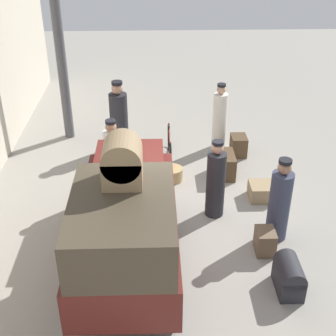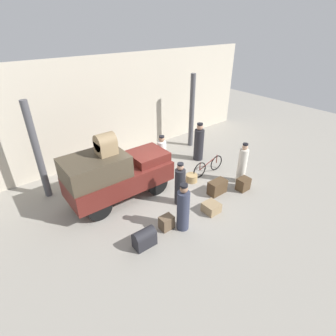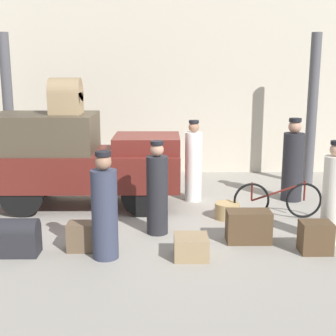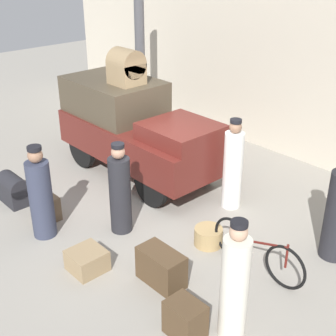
% 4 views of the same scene
% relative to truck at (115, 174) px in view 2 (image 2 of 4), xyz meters
% --- Properties ---
extents(ground_plane, '(30.00, 30.00, 0.00)m').
position_rel_truck_xyz_m(ground_plane, '(1.60, -0.91, -1.03)').
color(ground_plane, gray).
extents(station_building_facade, '(16.00, 0.15, 4.50)m').
position_rel_truck_xyz_m(station_building_facade, '(1.60, 3.16, 1.22)').
color(station_building_facade, beige).
rests_on(station_building_facade, ground).
extents(canopy_pillar_left, '(0.24, 0.24, 3.57)m').
position_rel_truck_xyz_m(canopy_pillar_left, '(-1.92, 1.77, 0.75)').
color(canopy_pillar_left, '#4C4C51').
rests_on(canopy_pillar_left, ground).
extents(canopy_pillar_right, '(0.24, 0.24, 3.57)m').
position_rel_truck_xyz_m(canopy_pillar_right, '(5.23, 1.77, 0.75)').
color(canopy_pillar_right, '#4C4C51').
rests_on(canopy_pillar_right, ground).
extents(truck, '(3.73, 1.57, 1.89)m').
position_rel_truck_xyz_m(truck, '(0.00, 0.00, 0.00)').
color(truck, black).
rests_on(truck, ground).
extents(bicycle, '(1.67, 0.04, 0.72)m').
position_rel_truck_xyz_m(bicycle, '(3.87, -0.81, -0.68)').
color(bicycle, black).
rests_on(bicycle, ground).
extents(wicker_basket, '(0.46, 0.46, 0.30)m').
position_rel_truck_xyz_m(wicker_basket, '(2.92, -0.84, -0.88)').
color(wicker_basket, tan).
rests_on(wicker_basket, ground).
extents(porter_with_bicycle, '(0.39, 0.39, 1.62)m').
position_rel_truck_xyz_m(porter_with_bicycle, '(0.85, -2.66, -0.30)').
color(porter_with_bicycle, '#33384C').
rests_on(porter_with_bicycle, ground).
extents(porter_standing_middle, '(0.36, 0.36, 1.61)m').
position_rel_truck_xyz_m(porter_standing_middle, '(1.61, -1.62, -0.30)').
color(porter_standing_middle, '#232328').
rests_on(porter_standing_middle, ground).
extents(porter_carrying_trunk, '(0.35, 0.35, 1.68)m').
position_rel_truck_xyz_m(porter_carrying_trunk, '(4.45, -2.05, -0.26)').
color(porter_carrying_trunk, silver).
rests_on(porter_carrying_trunk, ground).
extents(conductor_in_dark_uniform, '(0.44, 0.44, 1.76)m').
position_rel_truck_xyz_m(conductor_in_dark_uniform, '(4.46, 0.39, -0.24)').
color(conductor_in_dark_uniform, '#232328').
rests_on(conductor_in_dark_uniform, ground).
extents(porter_lifting_near_truck, '(0.35, 0.35, 1.72)m').
position_rel_truck_xyz_m(porter_lifting_near_truck, '(2.35, 0.39, -0.24)').
color(porter_lifting_near_truck, white).
rests_on(porter_lifting_near_truck, ground).
extents(trunk_umber_medium, '(0.42, 0.32, 0.45)m').
position_rel_truck_xyz_m(trunk_umber_medium, '(0.44, -2.37, -0.81)').
color(trunk_umber_medium, brown).
rests_on(trunk_umber_medium, ground).
extents(trunk_large_brown, '(0.51, 0.51, 0.33)m').
position_rel_truck_xyz_m(trunk_large_brown, '(2.14, -2.67, -0.87)').
color(trunk_large_brown, '#937A56').
rests_on(trunk_large_brown, ground).
extents(trunk_barrel_dark, '(0.64, 0.38, 0.57)m').
position_rel_truck_xyz_m(trunk_barrel_dark, '(-0.50, -2.54, -0.75)').
color(trunk_barrel_dark, '#232328').
rests_on(trunk_barrel_dark, ground).
extents(suitcase_small_leather, '(0.48, 0.37, 0.49)m').
position_rel_truck_xyz_m(suitcase_small_leather, '(4.06, -2.49, -0.79)').
color(suitcase_small_leather, '#4C3823').
rests_on(suitcase_small_leather, ground).
extents(trunk_wicker_pale, '(0.72, 0.39, 0.53)m').
position_rel_truck_xyz_m(trunk_wicker_pale, '(3.11, -2.04, -0.77)').
color(trunk_wicker_pale, '#4C3823').
rests_on(trunk_wicker_pale, ground).
extents(trunk_on_truck_roof, '(0.61, 0.56, 0.71)m').
position_rel_truck_xyz_m(trunk_on_truck_roof, '(-0.20, -0.00, 1.19)').
color(trunk_on_truck_roof, '#937A56').
rests_on(trunk_on_truck_roof, truck).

